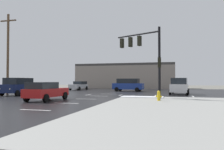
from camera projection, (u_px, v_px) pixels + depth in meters
ground_plane at (104, 95)px, 26.40m from camera, size 120.00×120.00×0.00m
road_asphalt at (104, 95)px, 26.40m from camera, size 44.00×44.00×0.02m
snow_strip_curbside at (142, 97)px, 21.28m from camera, size 4.00×1.60×0.06m
lane_markings at (111, 96)px, 24.76m from camera, size 36.15×36.15×0.01m
traffic_signal_mast at (145, 51)px, 20.67m from camera, size 4.36×2.21×6.39m
fire_hydrant at (159, 96)px, 17.59m from camera, size 0.48×0.26×0.79m
strip_building_background at (126, 76)px, 50.65m from camera, size 21.54×8.00×5.45m
suv_navy at (19, 86)px, 26.32m from camera, size 2.31×4.90×2.03m
suv_white at (180, 86)px, 27.66m from camera, size 2.60×4.99×2.03m
sedan_silver at (79, 85)px, 40.85m from camera, size 2.23×4.62×1.58m
suv_blue at (128, 85)px, 35.42m from camera, size 4.95×2.48×2.03m
sedan_red at (46, 91)px, 19.03m from camera, size 2.16×4.59×1.58m
utility_pole_mid at (8, 53)px, 27.11m from camera, size 2.20×0.28×9.89m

